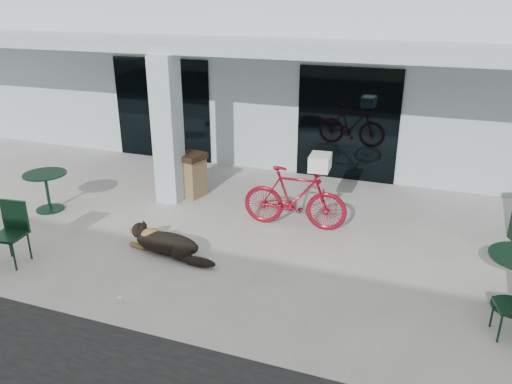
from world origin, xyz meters
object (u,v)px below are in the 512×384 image
at_px(cafe_chair_near, 9,235).
at_px(trash_receptacle, 191,175).
at_px(dog, 167,242).
at_px(cafe_table_near, 47,192).
at_px(bicycle, 295,198).

distance_m(cafe_chair_near, trash_receptacle, 4.05).
bearing_deg(dog, trash_receptacle, 117.38).
bearing_deg(dog, cafe_chair_near, -143.58).
xyz_separation_m(cafe_table_near, cafe_chair_near, (1.03, -2.03, 0.13)).
bearing_deg(bicycle, cafe_table_near, 97.01).
bearing_deg(trash_receptacle, cafe_table_near, -143.97).
height_order(bicycle, dog, bicycle).
distance_m(bicycle, cafe_chair_near, 5.03).
xyz_separation_m(cafe_table_near, trash_receptacle, (2.43, 1.77, 0.09)).
bearing_deg(bicycle, trash_receptacle, 69.43).
bearing_deg(dog, cafe_table_near, 174.51).
xyz_separation_m(bicycle, cafe_table_near, (-5.05, -0.99, -0.20)).
bearing_deg(cafe_table_near, trash_receptacle, 36.03).
relative_size(dog, cafe_table_near, 1.58).
xyz_separation_m(bicycle, dog, (-1.75, -1.85, -0.37)).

